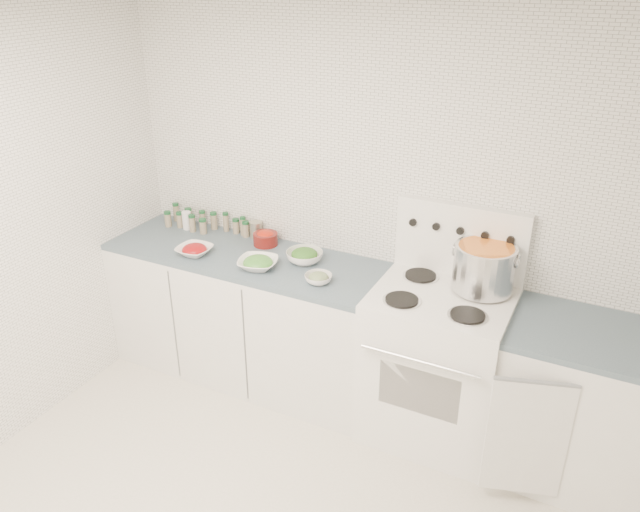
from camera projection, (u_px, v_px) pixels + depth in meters
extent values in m
cube|color=white|center=(386.00, 208.00, 3.76)|extent=(3.50, 0.02, 2.50)
cube|color=white|center=(248.00, 317.00, 4.19)|extent=(1.85, 0.62, 0.86)
cube|color=#415661|center=(245.00, 256.00, 3.99)|extent=(1.85, 0.62, 0.03)
cube|color=white|center=(436.00, 366.00, 3.63)|extent=(0.76, 0.65, 0.92)
cube|color=black|center=(419.00, 391.00, 3.36)|extent=(0.45, 0.01, 0.28)
cylinder|color=silver|center=(419.00, 361.00, 3.23)|extent=(0.65, 0.02, 0.02)
cube|color=white|center=(443.00, 296.00, 3.43)|extent=(0.76, 0.65, 0.01)
cube|color=white|center=(461.00, 240.00, 3.57)|extent=(0.76, 0.06, 0.43)
cylinder|color=silver|center=(402.00, 300.00, 3.37)|extent=(0.21, 0.21, 0.01)
cylinder|color=black|center=(402.00, 299.00, 3.37)|extent=(0.18, 0.18, 0.01)
cylinder|color=silver|center=(468.00, 316.00, 3.23)|extent=(0.21, 0.21, 0.01)
cylinder|color=black|center=(468.00, 315.00, 3.22)|extent=(0.18, 0.18, 0.01)
cylinder|color=silver|center=(421.00, 276.00, 3.63)|extent=(0.21, 0.21, 0.01)
cylinder|color=black|center=(421.00, 275.00, 3.63)|extent=(0.18, 0.18, 0.01)
cylinder|color=silver|center=(482.00, 289.00, 3.48)|extent=(0.21, 0.21, 0.01)
cylinder|color=black|center=(482.00, 288.00, 3.48)|extent=(0.18, 0.18, 0.01)
cylinder|color=black|center=(413.00, 222.00, 3.63)|extent=(0.04, 0.02, 0.04)
cylinder|color=black|center=(436.00, 226.00, 3.57)|extent=(0.04, 0.02, 0.04)
cylinder|color=black|center=(460.00, 231.00, 3.51)|extent=(0.04, 0.02, 0.04)
cylinder|color=black|center=(485.00, 235.00, 3.46)|extent=(0.04, 0.02, 0.04)
cylinder|color=black|center=(511.00, 240.00, 3.40)|extent=(0.04, 0.02, 0.04)
cube|color=white|center=(586.00, 410.00, 3.32)|extent=(0.89, 0.62, 0.86)
cube|color=#415661|center=(602.00, 339.00, 3.13)|extent=(0.89, 0.62, 0.03)
cube|color=white|center=(526.00, 439.00, 3.13)|extent=(0.39, 0.13, 0.70)
cylinder|color=silver|center=(484.00, 268.00, 3.42)|extent=(0.34, 0.34, 0.26)
cylinder|color=orange|center=(486.00, 249.00, 3.37)|extent=(0.30, 0.30, 0.03)
torus|color=silver|center=(455.00, 249.00, 3.45)|extent=(0.01, 0.08, 0.08)
torus|color=silver|center=(518.00, 261.00, 3.31)|extent=(0.01, 0.08, 0.08)
imported|color=white|center=(194.00, 251.00, 3.97)|extent=(0.22, 0.22, 0.05)
ellipsoid|color=#9F0D13|center=(194.00, 249.00, 3.96)|extent=(0.16, 0.16, 0.07)
imported|color=white|center=(258.00, 264.00, 3.79)|extent=(0.29, 0.29, 0.06)
ellipsoid|color=#32802A|center=(258.00, 262.00, 3.79)|extent=(0.17, 0.17, 0.08)
imported|color=white|center=(304.00, 257.00, 3.86)|extent=(0.30, 0.30, 0.07)
ellipsoid|color=#2F5E1B|center=(304.00, 254.00, 3.86)|extent=(0.16, 0.16, 0.07)
imported|color=white|center=(318.00, 279.00, 3.62)|extent=(0.17, 0.17, 0.05)
ellipsoid|color=#2A5020|center=(318.00, 277.00, 3.62)|extent=(0.12, 0.12, 0.05)
cylinder|color=#601410|center=(265.00, 239.00, 4.10)|extent=(0.16, 0.16, 0.08)
ellipsoid|color=red|center=(265.00, 235.00, 4.08)|extent=(0.12, 0.12, 0.06)
cylinder|color=white|center=(187.00, 220.00, 4.33)|extent=(0.08, 0.08, 0.13)
cylinder|color=#9C9884|center=(256.00, 230.00, 4.20)|extent=(0.11, 0.11, 0.11)
cylinder|color=gray|center=(176.00, 213.00, 4.47)|extent=(0.04, 0.04, 0.11)
cylinder|color=#154B25|center=(175.00, 204.00, 4.44)|extent=(0.04, 0.04, 0.02)
cylinder|color=gray|center=(189.00, 217.00, 4.42)|extent=(0.05, 0.05, 0.10)
cylinder|color=#154B25|center=(188.00, 209.00, 4.39)|extent=(0.05, 0.05, 0.02)
cylinder|color=gray|center=(203.00, 220.00, 4.38)|extent=(0.04, 0.04, 0.10)
cylinder|color=#154B25|center=(202.00, 212.00, 4.35)|extent=(0.04, 0.04, 0.02)
cylinder|color=gray|center=(214.00, 222.00, 4.33)|extent=(0.05, 0.05, 0.11)
cylinder|color=#154B25|center=(213.00, 213.00, 4.30)|extent=(0.05, 0.05, 0.02)
cylinder|color=gray|center=(226.00, 223.00, 4.29)|extent=(0.04, 0.04, 0.12)
cylinder|color=#154B25|center=(225.00, 214.00, 4.27)|extent=(0.04, 0.04, 0.02)
cylinder|color=gray|center=(236.00, 227.00, 4.27)|extent=(0.05, 0.05, 0.09)
cylinder|color=#154B25|center=(236.00, 220.00, 4.25)|extent=(0.05, 0.05, 0.02)
cylinder|color=gray|center=(243.00, 227.00, 4.23)|extent=(0.04, 0.04, 0.11)
cylinder|color=#154B25|center=(243.00, 218.00, 4.21)|extent=(0.04, 0.04, 0.02)
cylinder|color=gray|center=(246.00, 230.00, 4.21)|extent=(0.05, 0.05, 0.09)
cylinder|color=#154B25|center=(245.00, 223.00, 4.19)|extent=(0.05, 0.05, 0.02)
cylinder|color=gray|center=(168.00, 220.00, 4.37)|extent=(0.05, 0.05, 0.09)
cylinder|color=#154B25|center=(167.00, 213.00, 4.35)|extent=(0.05, 0.05, 0.02)
cylinder|color=gray|center=(180.00, 221.00, 4.36)|extent=(0.04, 0.04, 0.09)
cylinder|color=#154B25|center=(179.00, 213.00, 4.34)|extent=(0.04, 0.04, 0.02)
cylinder|color=gray|center=(192.00, 224.00, 4.29)|extent=(0.04, 0.04, 0.10)
cylinder|color=#154B25|center=(192.00, 216.00, 4.26)|extent=(0.05, 0.05, 0.02)
cylinder|color=gray|center=(203.00, 227.00, 4.26)|extent=(0.05, 0.05, 0.09)
cylinder|color=#154B25|center=(202.00, 220.00, 4.24)|extent=(0.05, 0.05, 0.02)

